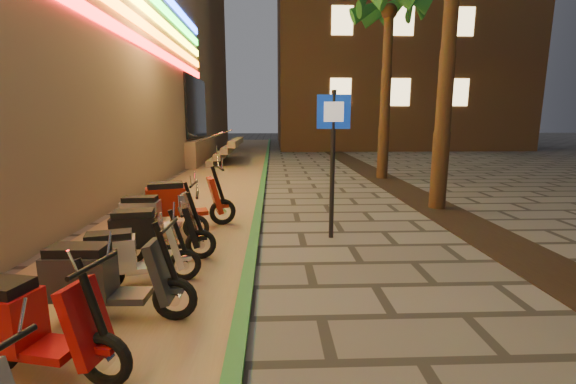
{
  "coord_description": "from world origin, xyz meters",
  "views": [
    {
      "loc": [
        -0.53,
        -2.35,
        2.22
      ],
      "look_at": [
        -0.33,
        3.04,
        1.2
      ],
      "focal_mm": 24.0,
      "sensor_mm": 36.0,
      "label": 1
    }
  ],
  "objects_px": {
    "scooter_8": "(151,233)",
    "scooter_9": "(155,216)",
    "scooter_10": "(180,202)",
    "scooter_5": "(23,324)",
    "scooter_7": "(129,256)",
    "scooter_6": "(103,279)",
    "pedestrian_sign": "(333,144)"
  },
  "relations": [
    {
      "from": "scooter_6",
      "to": "scooter_10",
      "type": "height_order",
      "value": "scooter_10"
    },
    {
      "from": "scooter_5",
      "to": "scooter_10",
      "type": "height_order",
      "value": "scooter_10"
    },
    {
      "from": "scooter_10",
      "to": "scooter_6",
      "type": "bearing_deg",
      "value": -107.32
    },
    {
      "from": "scooter_7",
      "to": "scooter_9",
      "type": "bearing_deg",
      "value": 80.12
    },
    {
      "from": "scooter_5",
      "to": "scooter_8",
      "type": "bearing_deg",
      "value": 97.79
    },
    {
      "from": "scooter_5",
      "to": "scooter_10",
      "type": "relative_size",
      "value": 0.9
    },
    {
      "from": "scooter_8",
      "to": "scooter_10",
      "type": "xyz_separation_m",
      "value": [
        0.01,
        1.91,
        0.07
      ]
    },
    {
      "from": "scooter_7",
      "to": "scooter_9",
      "type": "xyz_separation_m",
      "value": [
        -0.28,
        2.04,
        0.03
      ]
    },
    {
      "from": "pedestrian_sign",
      "to": "scooter_10",
      "type": "bearing_deg",
      "value": 170.79
    },
    {
      "from": "scooter_9",
      "to": "scooter_6",
      "type": "bearing_deg",
      "value": -85.72
    },
    {
      "from": "scooter_8",
      "to": "scooter_9",
      "type": "height_order",
      "value": "scooter_8"
    },
    {
      "from": "scooter_5",
      "to": "scooter_9",
      "type": "relative_size",
      "value": 1.03
    },
    {
      "from": "scooter_10",
      "to": "scooter_5",
      "type": "bearing_deg",
      "value": -110.88
    },
    {
      "from": "scooter_8",
      "to": "scooter_9",
      "type": "relative_size",
      "value": 1.01
    },
    {
      "from": "scooter_5",
      "to": "scooter_7",
      "type": "relative_size",
      "value": 1.1
    },
    {
      "from": "scooter_5",
      "to": "scooter_8",
      "type": "xyz_separation_m",
      "value": [
        0.25,
        2.72,
        -0.01
      ]
    },
    {
      "from": "scooter_6",
      "to": "pedestrian_sign",
      "type": "bearing_deg",
      "value": 46.32
    },
    {
      "from": "pedestrian_sign",
      "to": "scooter_5",
      "type": "distance_m",
      "value": 5.24
    },
    {
      "from": "pedestrian_sign",
      "to": "scooter_5",
      "type": "bearing_deg",
      "value": -125.42
    },
    {
      "from": "scooter_5",
      "to": "scooter_10",
      "type": "xyz_separation_m",
      "value": [
        0.26,
        4.63,
        0.06
      ]
    },
    {
      "from": "scooter_5",
      "to": "scooter_8",
      "type": "relative_size",
      "value": 1.02
    },
    {
      "from": "scooter_8",
      "to": "scooter_9",
      "type": "distance_m",
      "value": 1.14
    },
    {
      "from": "scooter_9",
      "to": "pedestrian_sign",
      "type": "bearing_deg",
      "value": -0.35
    },
    {
      "from": "scooter_5",
      "to": "scooter_8",
      "type": "height_order",
      "value": "scooter_5"
    },
    {
      "from": "scooter_6",
      "to": "scooter_7",
      "type": "xyz_separation_m",
      "value": [
        -0.03,
        0.85,
        -0.05
      ]
    },
    {
      "from": "scooter_7",
      "to": "pedestrian_sign",
      "type": "bearing_deg",
      "value": 17.64
    },
    {
      "from": "scooter_9",
      "to": "scooter_10",
      "type": "relative_size",
      "value": 0.87
    },
    {
      "from": "scooter_8",
      "to": "scooter_5",
      "type": "bearing_deg",
      "value": -104.77
    },
    {
      "from": "pedestrian_sign",
      "to": "scooter_8",
      "type": "distance_m",
      "value": 3.48
    },
    {
      "from": "scooter_9",
      "to": "scooter_7",
      "type": "bearing_deg",
      "value": -84.05
    },
    {
      "from": "scooter_7",
      "to": "scooter_8",
      "type": "xyz_separation_m",
      "value": [
        -0.0,
        0.94,
        0.03
      ]
    },
    {
      "from": "scooter_5",
      "to": "scooter_10",
      "type": "bearing_deg",
      "value": 99.82
    }
  ]
}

